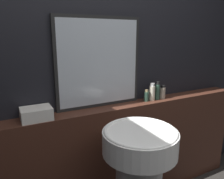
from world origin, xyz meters
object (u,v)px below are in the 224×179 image
object	(u,v)px
lotion_bottle	(157,91)
body_wash_bottle	(162,92)
towel_stack	(36,114)
conditioner_bottle	(152,92)
mirror	(99,63)
shampoo_bottle	(146,96)

from	to	relation	value
lotion_bottle	body_wash_bottle	bearing A→B (deg)	0.00
body_wash_bottle	towel_stack	bearing A→B (deg)	180.00
lotion_bottle	conditioner_bottle	bearing A→B (deg)	180.00
mirror	body_wash_bottle	xyz separation A→B (m)	(0.60, -0.07, -0.30)
shampoo_bottle	mirror	bearing A→B (deg)	170.67
towel_stack	shampoo_bottle	xyz separation A→B (m)	(0.93, 0.00, 0.01)
shampoo_bottle	conditioner_bottle	bearing A→B (deg)	0.00
mirror	conditioner_bottle	distance (m)	0.56
mirror	towel_stack	world-z (taller)	mirror
mirror	lotion_bottle	size ratio (longest dim) A/B	4.29
shampoo_bottle	body_wash_bottle	size ratio (longest dim) A/B	0.83
mirror	lotion_bottle	world-z (taller)	mirror
lotion_bottle	mirror	bearing A→B (deg)	172.74
lotion_bottle	body_wash_bottle	size ratio (longest dim) A/B	1.33
conditioner_bottle	shampoo_bottle	bearing A→B (deg)	180.00
conditioner_bottle	lotion_bottle	size ratio (longest dim) A/B	0.94
towel_stack	shampoo_bottle	size ratio (longest dim) A/B	1.97
body_wash_bottle	conditioner_bottle	bearing A→B (deg)	180.00
conditioner_bottle	body_wash_bottle	distance (m)	0.12
shampoo_bottle	conditioner_bottle	distance (m)	0.07
mirror	shampoo_bottle	distance (m)	0.53
shampoo_bottle	body_wash_bottle	bearing A→B (deg)	0.00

